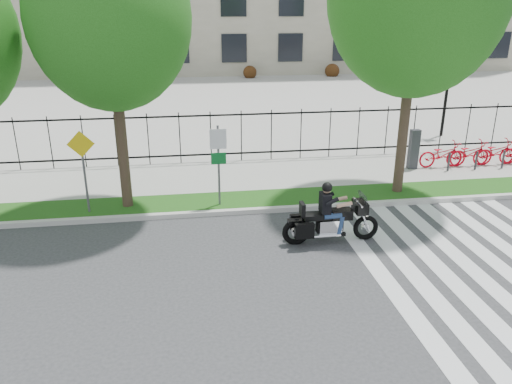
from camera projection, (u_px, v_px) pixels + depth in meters
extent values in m
plane|color=#323234|center=(290.00, 281.00, 11.50)|extent=(120.00, 120.00, 0.00)
cube|color=beige|center=(262.00, 210.00, 15.27)|extent=(60.00, 0.20, 0.15)
cube|color=#1D4812|center=(258.00, 200.00, 16.06)|extent=(60.00, 1.50, 0.15)
cube|color=#A6A59B|center=(247.00, 176.00, 18.37)|extent=(60.00, 3.50, 0.15)
cube|color=#A6A59B|center=(214.00, 96.00, 34.64)|extent=(80.00, 34.00, 0.10)
cylinder|color=black|center=(446.00, 96.00, 23.30)|extent=(0.14, 0.14, 4.00)
cylinder|color=black|center=(452.00, 54.00, 22.63)|extent=(0.06, 0.70, 0.70)
sphere|color=white|center=(445.00, 52.00, 22.55)|extent=(0.36, 0.36, 0.36)
sphere|color=white|center=(459.00, 52.00, 22.64)|extent=(0.36, 0.36, 0.36)
cylinder|color=#35251D|center=(122.00, 140.00, 14.74)|extent=(0.32, 0.32, 4.18)
ellipsoid|color=#1F5814|center=(110.00, 17.00, 13.54)|extent=(4.45, 4.45, 5.12)
cylinder|color=#35251D|center=(404.00, 123.00, 15.88)|extent=(0.32, 0.32, 4.57)
cube|color=#2D2D33|center=(414.00, 149.00, 18.72)|extent=(0.35, 0.25, 1.50)
imported|color=red|center=(443.00, 155.00, 18.98)|extent=(1.87, 0.65, 0.98)
cylinder|color=#2D2D33|center=(449.00, 162.00, 18.56)|extent=(0.08, 0.08, 0.70)
imported|color=red|center=(469.00, 153.00, 19.13)|extent=(1.87, 0.65, 0.98)
cylinder|color=#2D2D33|center=(476.00, 161.00, 18.71)|extent=(0.08, 0.08, 0.70)
imported|color=red|center=(496.00, 152.00, 19.28)|extent=(1.87, 0.65, 0.98)
cylinder|color=#2D2D33|center=(503.00, 159.00, 18.87)|extent=(0.08, 0.08, 0.70)
cylinder|color=#59595B|center=(219.00, 166.00, 15.10)|extent=(0.07, 0.07, 2.50)
cube|color=white|center=(218.00, 139.00, 14.76)|extent=(0.50, 0.03, 0.60)
cube|color=#0C6626|center=(219.00, 158.00, 14.97)|extent=(0.45, 0.03, 0.35)
cylinder|color=#59595B|center=(85.00, 174.00, 14.57)|extent=(0.07, 0.07, 2.40)
cube|color=yellow|center=(81.00, 144.00, 14.22)|extent=(0.78, 0.03, 0.78)
torus|color=black|center=(366.00, 228.00, 13.43)|extent=(0.70, 0.13, 0.70)
torus|color=black|center=(296.00, 232.00, 13.17)|extent=(0.74, 0.15, 0.74)
cube|color=black|center=(360.00, 207.00, 13.19)|extent=(0.30, 0.56, 0.30)
cube|color=#26262B|center=(363.00, 198.00, 13.12)|extent=(0.15, 0.51, 0.31)
cube|color=silver|center=(329.00, 226.00, 13.26)|extent=(0.61, 0.35, 0.40)
cube|color=black|center=(341.00, 214.00, 13.18)|extent=(0.56, 0.34, 0.26)
cube|color=black|center=(317.00, 216.00, 13.10)|extent=(0.71, 0.37, 0.14)
cube|color=black|center=(302.00, 209.00, 12.97)|extent=(0.10, 0.34, 0.34)
cube|color=black|center=(304.00, 231.00, 12.86)|extent=(0.51, 0.16, 0.40)
cube|color=black|center=(299.00, 221.00, 13.42)|extent=(0.51, 0.16, 0.40)
cube|color=black|center=(325.00, 203.00, 13.00)|extent=(0.24, 0.40, 0.53)
sphere|color=tan|center=(327.00, 189.00, 12.87)|extent=(0.23, 0.23, 0.23)
sphere|color=black|center=(327.00, 187.00, 12.86)|extent=(0.27, 0.27, 0.27)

